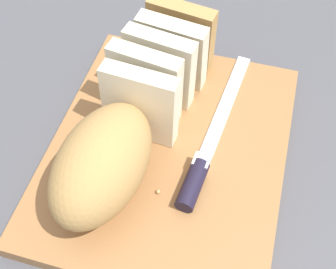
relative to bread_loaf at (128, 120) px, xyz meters
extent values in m
plane|color=#4C4C51|center=(0.01, -0.05, -0.08)|extent=(3.00, 3.00, 0.00)
cube|color=#9E6B3D|center=(0.01, -0.05, -0.07)|extent=(0.38, 0.31, 0.03)
ellipsoid|color=tan|center=(-0.07, 0.01, 0.00)|extent=(0.18, 0.12, 0.11)
cube|color=beige|center=(0.03, -0.01, 0.00)|extent=(0.04, 0.10, 0.11)
cube|color=beige|center=(0.06, 0.00, 0.00)|extent=(0.04, 0.10, 0.11)
cube|color=beige|center=(0.10, -0.01, 0.00)|extent=(0.04, 0.10, 0.11)
cube|color=beige|center=(0.13, -0.02, 0.00)|extent=(0.04, 0.10, 0.11)
cube|color=tan|center=(0.17, -0.02, 0.00)|extent=(0.04, 0.10, 0.11)
cube|color=silver|center=(0.10, -0.11, -0.05)|extent=(0.22, 0.04, 0.00)
cylinder|color=black|center=(-0.04, -0.10, -0.04)|extent=(0.07, 0.03, 0.02)
cube|color=silver|center=(-0.01, -0.10, -0.04)|extent=(0.02, 0.02, 0.02)
sphere|color=tan|center=(0.05, -0.02, -0.05)|extent=(0.01, 0.01, 0.01)
sphere|color=tan|center=(-0.06, -0.06, -0.05)|extent=(0.01, 0.01, 0.01)
sphere|color=tan|center=(0.03, -0.05, -0.05)|extent=(0.01, 0.01, 0.01)
sphere|color=tan|center=(0.00, 0.00, -0.05)|extent=(0.00, 0.00, 0.00)
camera|label=1|loc=(-0.30, -0.14, 0.42)|focal=45.50mm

